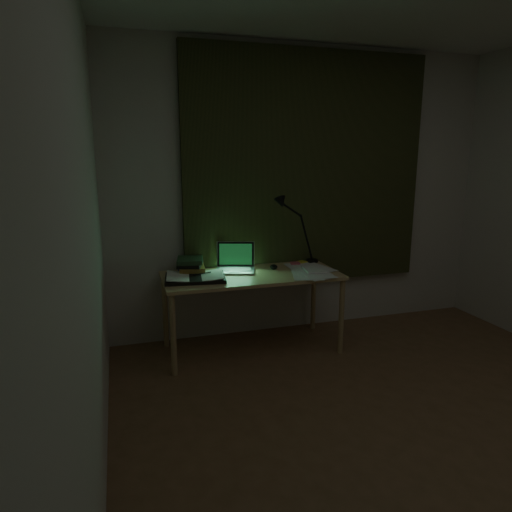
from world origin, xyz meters
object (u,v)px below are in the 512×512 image
Objects in this scene: laptop at (235,258)px; open_textbook at (195,277)px; loose_papers at (307,270)px; desk_lamp at (313,230)px; book_stack at (191,266)px; desk at (252,312)px.

laptop reaches higher than open_textbook.
open_textbook is at bearing -140.31° from laptop.
open_textbook is 0.93m from loose_papers.
loose_papers is at bearing -109.82° from desk_lamp.
laptop is 0.60m from loose_papers.
open_textbook is 0.21m from book_stack.
book_stack reaches higher than loose_papers.
laptop is 0.39m from open_textbook.
book_stack is (-0.46, 0.17, 0.39)m from desk.
open_textbook is 1.88× the size of book_stack.
book_stack is at bearing -171.77° from laptop.
laptop reaches higher than loose_papers.
desk_lamp reaches higher than laptop.
loose_papers reaches higher than desk.
open_textbook reaches higher than loose_papers.
open_textbook is (-0.46, -0.03, 0.34)m from desk.
desk_lamp reaches higher than open_textbook.
book_stack reaches higher than open_textbook.
open_textbook reaches higher than desk.
laptop reaches higher than desk.
laptop is 0.78m from desk_lamp.
open_textbook is at bearing -154.62° from desk_lamp.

